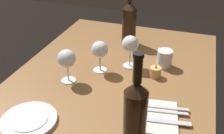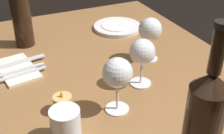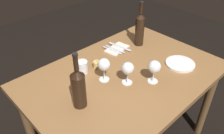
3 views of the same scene
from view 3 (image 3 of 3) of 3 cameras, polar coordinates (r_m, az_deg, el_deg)
The scene contains 13 objects.
dining_table at distance 1.58m, azimuth 3.07°, elevation -4.32°, with size 1.30×0.90×0.74m.
wine_glass_left at distance 1.39m, azimuth 3.94°, elevation -0.45°, with size 0.08×0.08×0.15m.
wine_glass_right at distance 1.41m, azimuth -2.03°, elevation 0.48°, with size 0.08×0.08×0.16m.
wine_glass_centre at distance 1.42m, azimuth 10.52°, elevation -0.05°, with size 0.08×0.08×0.15m.
wine_bottle at distance 1.23m, azimuth -8.35°, elevation -5.02°, with size 0.08×0.08×0.34m.
wine_bottle_second at distance 1.80m, azimuth 6.93°, elevation 9.50°, with size 0.07×0.07×0.35m.
water_tumbler at distance 1.53m, azimuth -7.40°, elevation -0.13°, with size 0.07×0.07×0.09m.
votive_candle at distance 1.57m, azimuth -3.76°, elevation 0.59°, with size 0.05×0.05×0.07m.
dinner_plate at distance 1.68m, azimuth 16.61°, elevation 0.81°, with size 0.20×0.20×0.02m.
folded_napkin at distance 1.79m, azimuth 1.26°, elevation 4.58°, with size 0.20×0.14×0.01m.
fork_inner at distance 1.77m, azimuth 0.68°, elevation 4.47°, with size 0.04×0.18×0.00m.
fork_outer at distance 1.75m, azimuth 0.09°, elevation 4.18°, with size 0.04×0.18×0.00m.
table_knife at distance 1.80m, azimuth 1.94°, elevation 5.09°, with size 0.05×0.21×0.00m.
Camera 3 is at (-0.90, -0.82, 1.66)m, focal length 36.70 mm.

